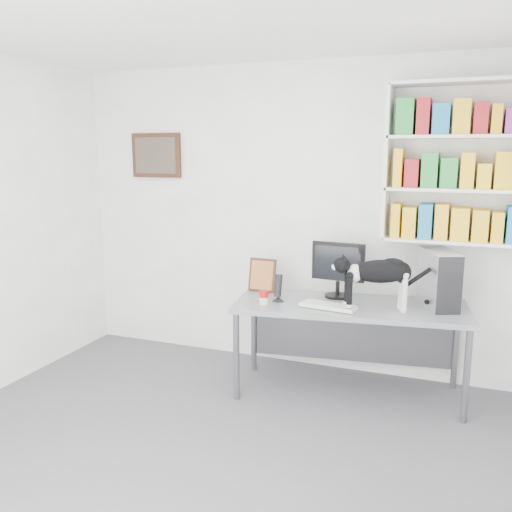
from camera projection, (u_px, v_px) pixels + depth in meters
name	position (u px, v px, depth m)	size (l,w,h in m)	color
room	(175.00, 258.00, 3.04)	(4.01, 4.01, 2.70)	#59585E
bookshelf	(454.00, 163.00, 4.15)	(1.03, 0.28, 1.24)	white
wall_art	(156.00, 155.00, 5.20)	(0.52, 0.04, 0.42)	#452316
desk	(349.00, 349.00, 4.35)	(1.81, 0.70, 0.75)	gray
monitor	(338.00, 269.00, 4.44)	(0.44, 0.21, 0.47)	black
keyboard	(329.00, 306.00, 4.17)	(0.43, 0.17, 0.03)	silver
pc_tower	(439.00, 279.00, 4.16)	(0.20, 0.44, 0.44)	silver
speaker	(278.00, 287.00, 4.34)	(0.10, 0.10, 0.23)	black
leaning_print	(262.00, 274.00, 4.65)	(0.24, 0.10, 0.29)	#452316
soup_can	(264.00, 297.00, 4.27)	(0.07, 0.07, 0.10)	#B8120F
cat	(378.00, 284.00, 4.05)	(0.67, 0.18, 0.41)	black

